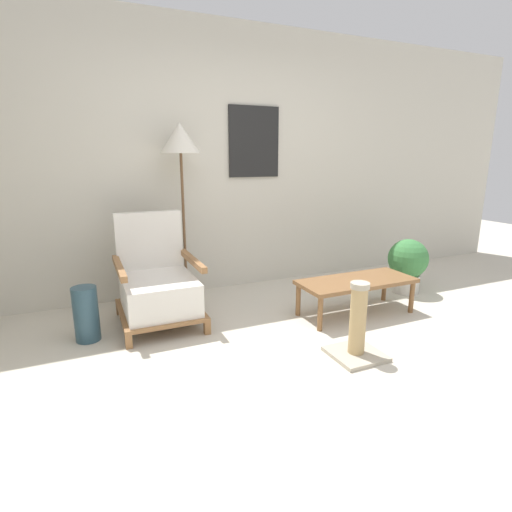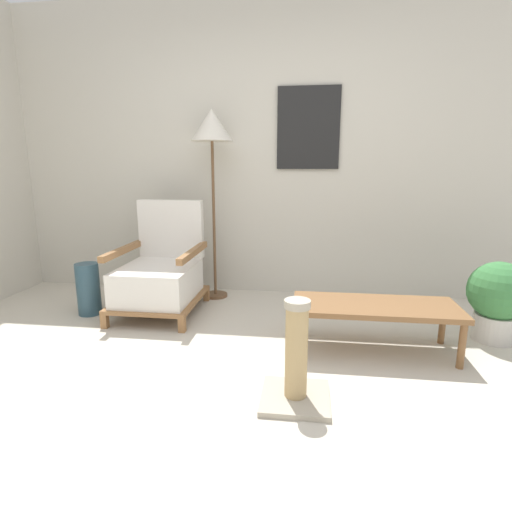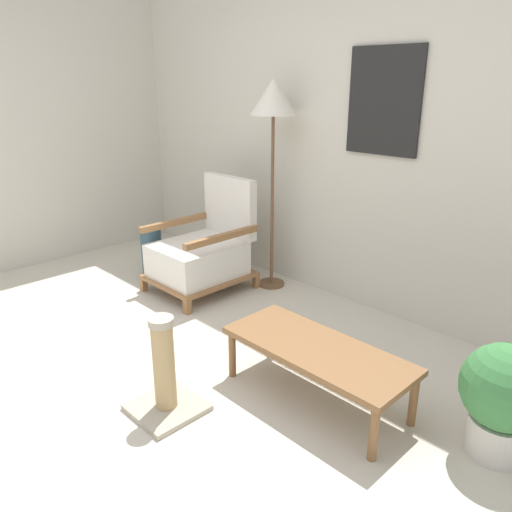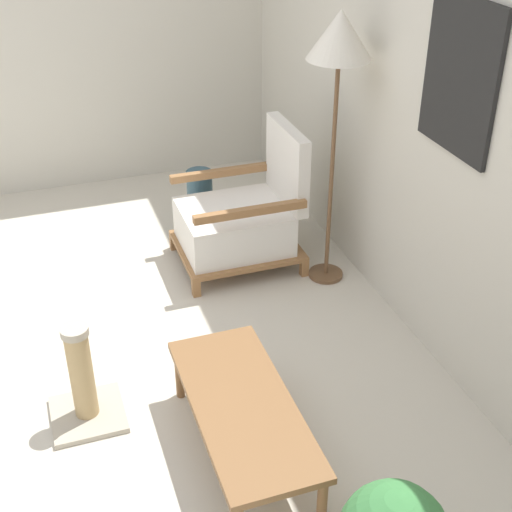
{
  "view_description": "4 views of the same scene",
  "coord_description": "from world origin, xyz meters",
  "px_view_note": "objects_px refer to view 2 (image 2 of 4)",
  "views": [
    {
      "loc": [
        -1.42,
        -1.92,
        1.4
      ],
      "look_at": [
        -0.04,
        1.19,
        0.55
      ],
      "focal_mm": 28.0,
      "sensor_mm": 36.0,
      "label": 1
    },
    {
      "loc": [
        0.34,
        -1.72,
        1.2
      ],
      "look_at": [
        -0.04,
        1.19,
        0.55
      ],
      "focal_mm": 28.0,
      "sensor_mm": 36.0,
      "label": 2
    },
    {
      "loc": [
        2.26,
        -1.06,
        1.7
      ],
      "look_at": [
        -0.04,
        1.19,
        0.55
      ],
      "focal_mm": 35.0,
      "sensor_mm": 36.0,
      "label": 3
    },
    {
      "loc": [
        3.07,
        0.12,
        2.54
      ],
      "look_at": [
        -0.04,
        1.19,
        0.55
      ],
      "focal_mm": 50.0,
      "sensor_mm": 36.0,
      "label": 4
    }
  ],
  "objects_px": {
    "potted_plant": "(498,297)",
    "scratching_post": "(296,365)",
    "coffee_table": "(375,309)",
    "floor_lamp": "(212,133)",
    "vase": "(88,289)",
    "armchair": "(160,274)"
  },
  "relations": [
    {
      "from": "potted_plant",
      "to": "scratching_post",
      "type": "relative_size",
      "value": 1.03
    },
    {
      "from": "coffee_table",
      "to": "scratching_post",
      "type": "distance_m",
      "value": 0.83
    },
    {
      "from": "potted_plant",
      "to": "coffee_table",
      "type": "bearing_deg",
      "value": -162.09
    },
    {
      "from": "floor_lamp",
      "to": "vase",
      "type": "relative_size",
      "value": 3.93
    },
    {
      "from": "coffee_table",
      "to": "vase",
      "type": "distance_m",
      "value": 2.29
    },
    {
      "from": "armchair",
      "to": "vase",
      "type": "xyz_separation_m",
      "value": [
        -0.58,
        -0.13,
        -0.11
      ]
    },
    {
      "from": "vase",
      "to": "potted_plant",
      "type": "relative_size",
      "value": 0.76
    },
    {
      "from": "floor_lamp",
      "to": "vase",
      "type": "distance_m",
      "value": 1.69
    },
    {
      "from": "armchair",
      "to": "vase",
      "type": "relative_size",
      "value": 2.13
    },
    {
      "from": "armchair",
      "to": "potted_plant",
      "type": "xyz_separation_m",
      "value": [
        2.54,
        -0.26,
        -0.01
      ]
    },
    {
      "from": "scratching_post",
      "to": "coffee_table",
      "type": "bearing_deg",
      "value": 53.11
    },
    {
      "from": "coffee_table",
      "to": "vase",
      "type": "xyz_separation_m",
      "value": [
        -2.25,
        0.41,
        -0.07
      ]
    },
    {
      "from": "vase",
      "to": "scratching_post",
      "type": "bearing_deg",
      "value": -31.25
    },
    {
      "from": "armchair",
      "to": "potted_plant",
      "type": "distance_m",
      "value": 2.56
    },
    {
      "from": "floor_lamp",
      "to": "potted_plant",
      "type": "xyz_separation_m",
      "value": [
        2.18,
        -0.72,
        -1.18
      ]
    },
    {
      "from": "coffee_table",
      "to": "potted_plant",
      "type": "bearing_deg",
      "value": 17.91
    },
    {
      "from": "floor_lamp",
      "to": "potted_plant",
      "type": "relative_size",
      "value": 2.99
    },
    {
      "from": "armchair",
      "to": "potted_plant",
      "type": "height_order",
      "value": "armchair"
    },
    {
      "from": "vase",
      "to": "potted_plant",
      "type": "bearing_deg",
      "value": -2.26
    },
    {
      "from": "potted_plant",
      "to": "floor_lamp",
      "type": "bearing_deg",
      "value": 161.85
    },
    {
      "from": "floor_lamp",
      "to": "vase",
      "type": "height_order",
      "value": "floor_lamp"
    },
    {
      "from": "armchair",
      "to": "floor_lamp",
      "type": "bearing_deg",
      "value": 51.85
    }
  ]
}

